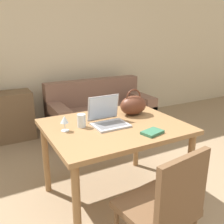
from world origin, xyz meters
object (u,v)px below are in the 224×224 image
(couch, at_px, (100,115))
(wine_glass, at_px, (64,120))
(chair, at_px, (165,206))
(handbag, at_px, (133,105))
(drinking_glass, at_px, (81,121))
(laptop, at_px, (107,117))

(couch, relative_size, wine_glass, 12.27)
(chair, height_order, couch, chair)
(wine_glass, height_order, handbag, handbag)
(chair, relative_size, couch, 0.56)
(couch, distance_m, drinking_glass, 1.87)
(chair, height_order, wine_glass, wine_glass)
(couch, height_order, laptop, laptop)
(chair, xyz_separation_m, laptop, (0.04, 0.86, 0.34))
(handbag, bearing_deg, laptop, -162.35)
(couch, relative_size, laptop, 5.34)
(chair, relative_size, laptop, 2.96)
(couch, height_order, wine_glass, wine_glass)
(chair, bearing_deg, drinking_glass, 94.60)
(chair, bearing_deg, wine_glass, 104.29)
(couch, bearing_deg, wine_glass, -124.61)
(laptop, height_order, wine_glass, laptop)
(laptop, relative_size, wine_glass, 2.30)
(laptop, xyz_separation_m, wine_glass, (-0.39, 0.01, 0.03))
(couch, xyz_separation_m, wine_glass, (-1.08, -1.56, 0.57))
(laptop, distance_m, wine_glass, 0.39)
(laptop, distance_m, drinking_glass, 0.24)
(couch, bearing_deg, handbag, -102.97)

